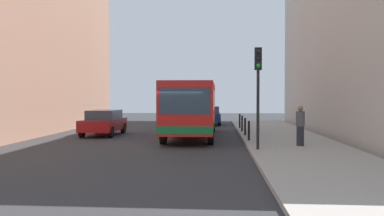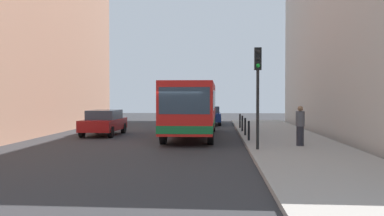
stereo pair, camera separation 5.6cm
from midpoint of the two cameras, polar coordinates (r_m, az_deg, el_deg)
ground_plane at (r=21.05m, az=-1.96°, el=-4.75°), size 80.00×80.00×0.00m
sidewalk at (r=21.24m, az=12.75°, el=-4.53°), size 4.40×40.00×0.15m
bus at (r=25.34m, az=0.07°, el=0.22°), size 2.58×11.03×3.00m
car_beside_bus at (r=26.84m, az=-11.04°, el=-1.75°), size 1.94×4.44×1.48m
car_behind_bus at (r=36.12m, az=2.22°, el=-0.89°), size 1.93×4.44×1.48m
traffic_light at (r=18.32m, az=8.43°, el=3.71°), size 0.28×0.33×4.10m
bollard_near at (r=22.01m, az=7.29°, el=-2.86°), size 0.11×0.11×0.95m
bollard_mid at (r=24.87m, az=6.82°, el=-2.35°), size 0.11×0.11×0.95m
bollard_far at (r=27.74m, az=6.45°, el=-1.95°), size 0.11×0.11×0.95m
bollard_farthest at (r=30.60m, az=6.15°, el=-1.63°), size 0.11×0.11×0.95m
pedestrian_near_signal at (r=20.00m, az=13.63°, el=-2.21°), size 0.38×0.38×1.73m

